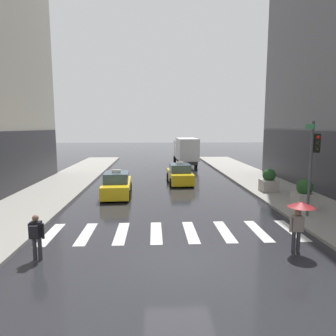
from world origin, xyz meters
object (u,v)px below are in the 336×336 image
object	(u,v)px
taxi_second	(180,174)
pedestrian_with_backpack	(36,234)
pedestrian_with_umbrella	(300,213)
planter_mid_block	(269,181)
box_truck	(186,150)
planter_near_corner	(304,194)
taxi_lead	(117,185)
traffic_light_pole	(313,156)

from	to	relation	value
taxi_second	pedestrian_with_backpack	distance (m)	15.62
pedestrian_with_umbrella	taxi_second	bearing A→B (deg)	102.82
pedestrian_with_umbrella	planter_mid_block	bearing A→B (deg)	74.34
pedestrian_with_umbrella	planter_mid_block	xyz separation A→B (m)	(2.79, 9.94, -0.64)
box_truck	planter_mid_block	world-z (taller)	box_truck
pedestrian_with_umbrella	planter_near_corner	bearing A→B (deg)	60.94
pedestrian_with_backpack	planter_mid_block	xyz separation A→B (m)	(12.28, 10.19, -0.10)
taxi_second	pedestrian_with_backpack	bearing A→B (deg)	-113.78
box_truck	pedestrian_with_umbrella	size ratio (longest dim) A/B	3.92
planter_mid_block	taxi_lead	bearing A→B (deg)	-178.71
traffic_light_pole	pedestrian_with_umbrella	xyz separation A→B (m)	(-2.57, -3.96, -1.74)
taxi_lead	box_truck	size ratio (longest dim) A/B	0.61
taxi_second	planter_near_corner	xyz separation A→B (m)	(6.35, -8.36, 0.15)
taxi_second	pedestrian_with_umbrella	bearing A→B (deg)	-77.18
taxi_second	pedestrian_with_backpack	size ratio (longest dim) A/B	2.79
taxi_lead	pedestrian_with_umbrella	size ratio (longest dim) A/B	2.38
planter_mid_block	box_truck	bearing A→B (deg)	105.50
pedestrian_with_umbrella	planter_mid_block	size ratio (longest dim) A/B	1.21
pedestrian_with_umbrella	planter_mid_block	distance (m)	10.34
box_truck	planter_mid_block	bearing A→B (deg)	-74.50
traffic_light_pole	box_truck	distance (m)	21.78
taxi_second	planter_near_corner	size ratio (longest dim) A/B	2.88
taxi_lead	pedestrian_with_umbrella	distance (m)	12.54
traffic_light_pole	pedestrian_with_umbrella	world-z (taller)	traffic_light_pole
taxi_lead	planter_mid_block	xyz separation A→B (m)	(10.69, 0.24, 0.15)
pedestrian_with_backpack	taxi_second	bearing A→B (deg)	66.22
traffic_light_pole	planter_near_corner	xyz separation A→B (m)	(0.59, 1.72, -2.38)
planter_mid_block	planter_near_corner	bearing A→B (deg)	-85.02
box_truck	pedestrian_with_umbrella	xyz separation A→B (m)	(1.48, -25.32, -0.34)
pedestrian_with_backpack	planter_mid_block	size ratio (longest dim) A/B	1.03
taxi_second	box_truck	xyz separation A→B (m)	(1.72, 11.28, 1.13)
pedestrian_with_umbrella	pedestrian_with_backpack	distance (m)	9.51
pedestrian_with_umbrella	pedestrian_with_backpack	world-z (taller)	pedestrian_with_umbrella
traffic_light_pole	taxi_lead	world-z (taller)	traffic_light_pole
planter_near_corner	planter_mid_block	bearing A→B (deg)	94.98
box_truck	planter_near_corner	world-z (taller)	box_truck
pedestrian_with_umbrella	planter_mid_block	world-z (taller)	pedestrian_with_umbrella
pedestrian_with_backpack	planter_near_corner	size ratio (longest dim) A/B	1.03
taxi_lead	planter_mid_block	distance (m)	10.70
traffic_light_pole	taxi_lead	xyz separation A→B (m)	(-10.48, 5.74, -2.53)
traffic_light_pole	planter_mid_block	size ratio (longest dim) A/B	3.00
pedestrian_with_backpack	planter_near_corner	distance (m)	13.97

